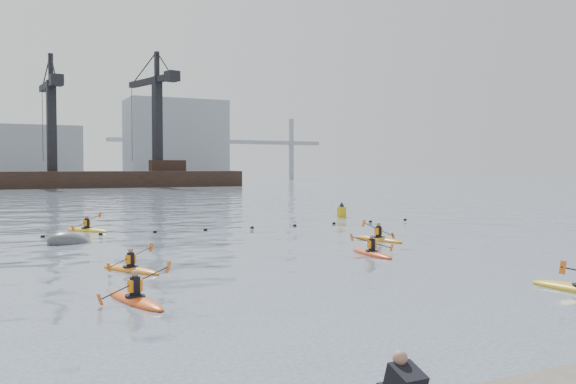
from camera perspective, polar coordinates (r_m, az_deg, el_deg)
name	(u,v)px	position (r m, az deg, el deg)	size (l,w,h in m)	color
ground	(440,312)	(16.65, 14.02, -10.80)	(400.00, 400.00, 0.00)	#3B4B57
float_line	(180,231)	(36.51, -10.10, -3.60)	(33.24, 0.73, 0.24)	black
barge_pier	(51,178)	(122.82, -21.28, 1.26)	(72.00, 19.30, 29.50)	black
skyline	(47,146)	(163.25, -21.65, 4.05)	(141.00, 28.00, 22.00)	gray
kayaker_0	(135,299)	(17.75, -14.11, -9.66)	(2.17, 3.26, 1.16)	#D74B14
kayaker_2	(131,269)	(22.96, -14.50, -6.96)	(1.95, 2.94, 1.04)	orange
kayaker_3	(378,238)	(31.84, 8.46, -4.32)	(2.28, 3.38, 1.24)	#C67F17
kayaker_4	(372,253)	(26.58, 7.85, -5.64)	(2.12, 3.14, 1.09)	red
kayaker_5	(87,229)	(38.05, -18.31, -3.33)	(2.46, 3.09, 1.18)	gold
mooring_buoy	(69,243)	(32.18, -19.82, -4.54)	(2.25, 1.33, 1.13)	#3C3E41
nav_buoy	(342,212)	(46.68, 5.04, -1.85)	(0.71, 0.71, 1.29)	#BE9A13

